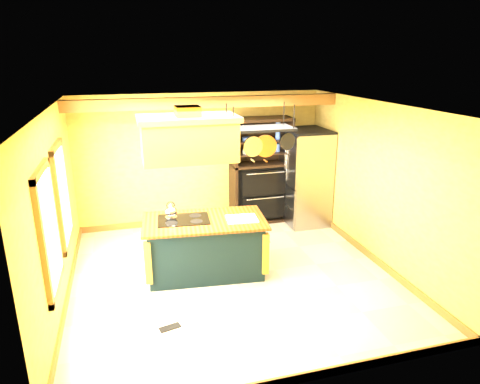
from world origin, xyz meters
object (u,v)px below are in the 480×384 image
range_hood (189,137)px  refrigerator (305,179)px  pot_rack (260,134)px  kitchen_island (205,246)px  hutch (260,181)px

range_hood → refrigerator: range_hood is taller
range_hood → pot_rack: (1.10, 0.00, -0.02)m
kitchen_island → pot_rack: size_ratio=1.82×
hutch → kitchen_island: bearing=-128.3°
range_hood → refrigerator: bearing=32.0°
range_hood → kitchen_island: bearing=0.3°
kitchen_island → refrigerator: 3.00m
kitchen_island → range_hood: range_hood is taller
range_hood → pot_rack: 1.10m
range_hood → hutch: 3.03m
kitchen_island → hutch: 2.60m
kitchen_island → range_hood: size_ratio=1.38×
range_hood → refrigerator: (2.65, 1.65, -1.31)m
kitchen_island → range_hood: (-0.20, -0.00, 1.78)m
pot_rack → range_hood: bearing=-179.8°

